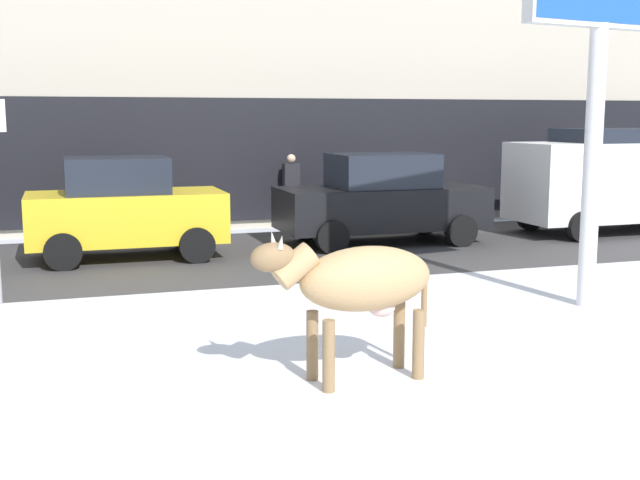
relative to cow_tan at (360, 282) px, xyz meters
name	(u,v)px	position (x,y,z in m)	size (l,w,h in m)	color
ground_plane	(465,427)	(0.42, -1.42, -0.99)	(120.00, 120.00, 0.00)	white
road_strip	(240,255)	(0.42, 7.43, -0.99)	(60.00, 5.60, 0.01)	#423F3F
cow_tan	(360,282)	(0.00, 0.00, 0.00)	(1.92, 0.74, 1.54)	tan
car_yellow_hatchback	(124,208)	(-1.64, 7.76, -0.07)	(3.50, 1.92, 1.86)	gold
car_black_sedan	(382,199)	(3.51, 7.96, -0.09)	(4.20, 1.98, 1.84)	black
car_white_van	(615,177)	(9.06, 7.80, 0.25)	(4.60, 2.12, 2.32)	white
pedestrian_near_billboard	(291,191)	(2.34, 10.56, -0.11)	(0.36, 0.24, 1.73)	#282833
pedestrian_by_cars	(516,185)	(8.24, 10.56, -0.11)	(0.36, 0.24, 1.73)	#282833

